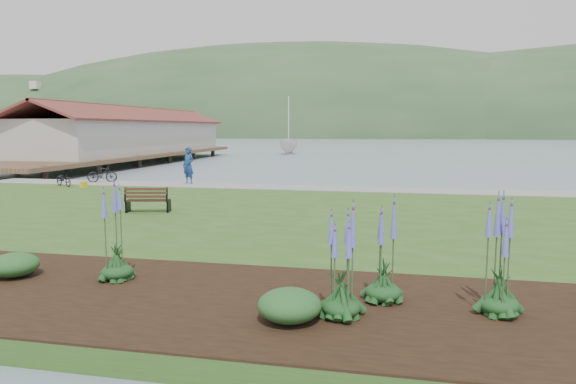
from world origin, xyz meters
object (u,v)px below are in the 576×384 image
at_px(park_bench, 147,199).
at_px(bicycle_a, 64,179).
at_px(person, 188,162).
at_px(sailboat, 289,154).

height_order(park_bench, bicycle_a, park_bench).
bearing_deg(person, sailboat, 115.84).
height_order(park_bench, person, person).
relative_size(park_bench, sailboat, 0.07).
bearing_deg(sailboat, park_bench, -83.56).
bearing_deg(park_bench, sailboat, 83.52).
relative_size(bicycle_a, sailboat, 0.06).
distance_m(park_bench, sailboat, 48.40).
xyz_separation_m(person, bicycle_a, (-5.80, -2.37, -0.75)).
height_order(person, bicycle_a, person).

